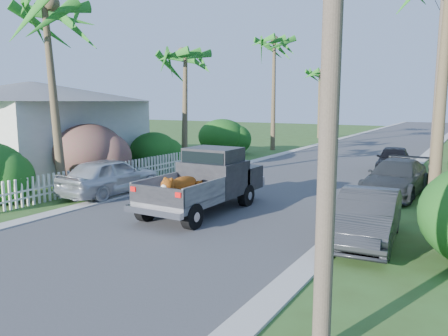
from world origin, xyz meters
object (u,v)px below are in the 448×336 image
Objects in this scene: pickup_truck at (209,180)px; house_left at (34,129)px; utility_pole_b at (438,77)px; utility_pole_a at (333,22)px; parked_car_rm at (396,178)px; palm_l_b at (184,53)px; parked_car_rf at (394,160)px; palm_l_c at (274,41)px; palm_l_a at (48,6)px; parked_car_rn at (367,217)px; parked_car_ln at (110,176)px; palm_l_d at (321,71)px.

pickup_truck is 12.99m from house_left.
utility_pole_a is at bearing -90.00° from utility_pole_b.
pickup_truck is 1.11× the size of parked_car_rm.
palm_l_b is at bearing 172.83° from parked_car_rm.
house_left is at bearing -159.23° from parked_car_rf.
palm_l_c is at bearing 134.77° from parked_car_rm.
pickup_truck is at bearing 12.67° from palm_l_a.
parked_car_rm is (4.99, 5.50, -0.34)m from pickup_truck.
utility_pole_a is 1.00× the size of utility_pole_b.
parked_car_rn is 0.94× the size of parked_car_ln.
utility_pole_a and utility_pole_b have the same top height.
parked_car_rf is at bearing -126.25° from parked_car_ln.
house_left reaches higher than parked_car_ln.
palm_l_c is (-1.15, 17.68, 7.19)m from parked_car_ln.
parked_car_rm is 0.60× the size of palm_l_d.
utility_pole_a is at bearing -22.96° from palm_l_a.
house_left is at bearing 168.04° from pickup_truck.
utility_pole_b is (12.10, -21.00, -1.84)m from palm_l_d.
palm_l_b is (-11.45, 2.18, 5.48)m from parked_car_rm.
palm_l_b is 8.92m from house_left.
pickup_truck is at bearing -11.96° from house_left.
palm_l_b is at bearing 131.53° from utility_pole_a.
palm_l_d is (-0.50, 12.00, -1.47)m from palm_l_c.
utility_pole_b is at bearing -37.81° from palm_l_c.
palm_l_d is (0.30, 22.00, 0.29)m from palm_l_b.
parked_car_rf is at bearing 27.25° from house_left.
palm_l_a reaches higher than parked_car_rm.
utility_pole_a is at bearing -88.73° from parked_car_rn.
house_left is at bearing -167.32° from parked_car_rm.
parked_car_rm is 0.56× the size of palm_l_a.
palm_l_c reaches higher than palm_l_a.
parked_car_rn is 6.74m from utility_pole_a.
palm_l_b is at bearing -167.63° from parked_car_rf.
pickup_truck reaches higher than parked_car_rf.
parked_car_rm is 0.51× the size of house_left.
utility_pole_b is at bearing -58.38° from parked_car_rf.
palm_l_a is 31.01m from palm_l_d.
parked_car_rn is at bearing -59.35° from palm_l_c.
utility_pole_a is at bearing -89.98° from parked_car_rf.
utility_pole_b is (10.45, 8.68, 3.87)m from parked_car_ln.
pickup_truck is 11.91m from parked_car_rf.
pickup_truck is at bearing -128.59° from parked_car_rm.
palm_l_c reaches higher than palm_l_d.
parked_car_rm is at bearing -149.22° from parked_car_ln.
palm_l_a is at bearing 157.04° from utility_pole_a.
utility_pole_a is at bearing -81.80° from parked_car_rm.
parked_car_rn is 10.36m from utility_pole_b.
palm_l_c is at bearing 64.98° from house_left.
utility_pole_b is at bearing 40.28° from palm_l_a.
utility_pole_b reaches higher than parked_car_rf.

